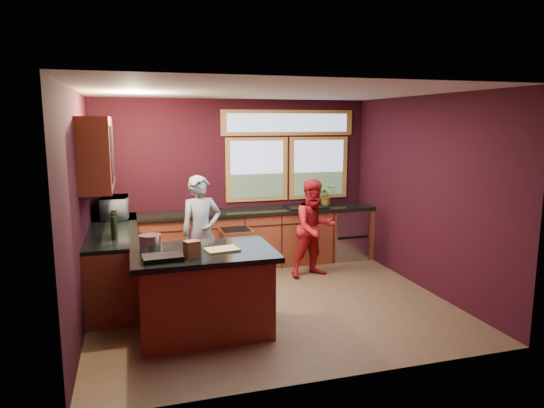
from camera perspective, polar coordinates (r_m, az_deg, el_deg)
name	(u,v)px	position (r m, az deg, el deg)	size (l,w,h in m)	color
floor	(270,302)	(6.47, -0.23, -11.51)	(4.50, 4.50, 0.00)	brown
room_shell	(218,164)	(6.24, -6.37, 4.65)	(4.52, 4.02, 2.71)	black
back_counter	(253,238)	(7.95, -2.27, -3.97)	(4.50, 0.64, 0.93)	maroon
left_counter	(114,262)	(6.91, -18.12, -6.54)	(0.64, 2.30, 0.93)	maroon
island	(204,291)	(5.52, -7.99, -10.12)	(1.55, 1.05, 0.95)	maroon
person_grey	(201,232)	(6.91, -8.33, -3.29)	(0.58, 0.38, 1.60)	slate
person_red	(314,228)	(7.36, 5.02, -2.86)	(0.72, 0.56, 1.49)	#A11217
microwave	(115,207)	(7.52, -18.00, -0.37)	(0.58, 0.39, 0.32)	#999999
potted_plant	(327,195)	(8.29, 6.44, 1.00)	(0.30, 0.26, 0.34)	#999999
paper_towel	(310,198)	(8.13, 4.48, 0.66)	(0.12, 0.12, 0.28)	white
cutting_board	(222,249)	(5.36, -5.90, -5.34)	(0.35, 0.25, 0.02)	tan
stock_pot	(151,243)	(5.46, -14.09, -4.45)	(0.24, 0.24, 0.18)	#B2B2B7
paper_bag	(192,249)	(5.10, -9.39, -5.27)	(0.15, 0.12, 0.18)	brown
black_tray	(163,258)	(5.09, -12.74, -6.17)	(0.40, 0.28, 0.05)	black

